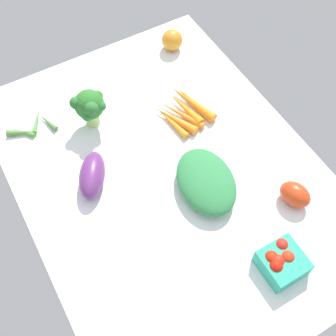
{
  "coord_description": "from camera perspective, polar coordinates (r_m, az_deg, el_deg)",
  "views": [
    {
      "loc": [
        -52.53,
        30.28,
        100.14
      ],
      "look_at": [
        0.0,
        0.0,
        4.0
      ],
      "focal_mm": 46.25,
      "sensor_mm": 36.0,
      "label": 1
    }
  ],
  "objects": [
    {
      "name": "tablecloth",
      "position": [
        1.16,
        0.0,
        -0.79
      ],
      "size": [
        104.0,
        76.0,
        2.0
      ],
      "primitive_type": "cube",
      "color": "white",
      "rests_on": "ground"
    },
    {
      "name": "berry_basket",
      "position": [
        1.04,
        14.65,
        -11.86
      ],
      "size": [
        9.58,
        9.58,
        6.23
      ],
      "color": "teal",
      "rests_on": "tablecloth"
    },
    {
      "name": "heirloom_tomato_orange",
      "position": [
        1.44,
        0.54,
        16.5
      ],
      "size": [
        6.68,
        6.68,
        6.68
      ],
      "primitive_type": "sphere",
      "color": "orange",
      "rests_on": "tablecloth"
    },
    {
      "name": "broccoli_head",
      "position": [
        1.21,
        -10.31,
        8.03
      ],
      "size": [
        9.33,
        9.52,
        12.1
      ],
      "color": "#A5CC73",
      "rests_on": "tablecloth"
    },
    {
      "name": "eggplant",
      "position": [
        1.13,
        -9.98,
        -0.95
      ],
      "size": [
        15.28,
        12.95,
        6.48
      ],
      "primitive_type": "ellipsoid",
      "rotation": [
        0.0,
        0.0,
        5.72
      ],
      "color": "#652E71",
      "rests_on": "tablecloth"
    },
    {
      "name": "leafy_greens_clump",
      "position": [
        1.11,
        5.04,
        -1.77
      ],
      "size": [
        22.87,
        17.96,
        6.12
      ],
      "primitive_type": "ellipsoid",
      "rotation": [
        0.0,
        0.0,
        2.95
      ],
      "color": "#2F8045",
      "rests_on": "tablecloth"
    },
    {
      "name": "okra_pile",
      "position": [
        1.29,
        -17.52,
        5.11
      ],
      "size": [
        10.62,
        13.7,
        1.95
      ],
      "color": "#4C9031",
      "rests_on": "tablecloth"
    },
    {
      "name": "carrot_bunch",
      "position": [
        1.26,
        2.11,
        7.69
      ],
      "size": [
        19.04,
        15.37,
        2.95
      ],
      "color": "orange",
      "rests_on": "tablecloth"
    },
    {
      "name": "roma_tomato",
      "position": [
        1.13,
        16.4,
        -3.38
      ],
      "size": [
        9.59,
        8.14,
        5.99
      ],
      "primitive_type": "ellipsoid",
      "rotation": [
        0.0,
        0.0,
        3.44
      ],
      "color": "red",
      "rests_on": "tablecloth"
    }
  ]
}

